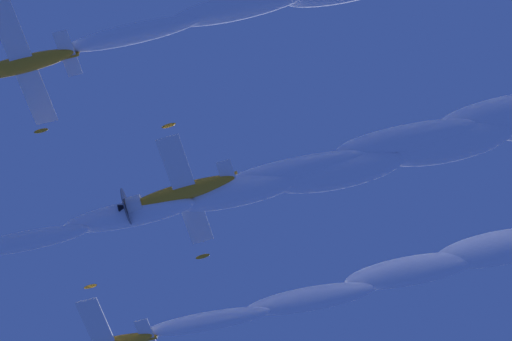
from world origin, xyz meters
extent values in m
ellipsoid|color=orange|center=(-12.96, -7.21, 58.49)|extent=(2.02, 6.69, 1.44)
cube|color=white|center=(-13.02, -7.41, 58.34)|extent=(8.26, 2.23, 2.16)
ellipsoid|color=orange|center=(-9.07, -7.86, 57.37)|extent=(0.39, 0.93, 0.32)
cube|color=white|center=(-13.25, -10.08, 58.64)|extent=(3.01, 1.20, 0.83)
cube|color=orange|center=(-13.14, -10.14, 59.13)|extent=(0.49, 1.16, 1.13)
ellipsoid|color=#1E232D|center=(-12.83, -6.91, 58.88)|extent=(0.99, 1.59, 0.83)
ellipsoid|color=orange|center=(1.80, -8.74, 57.77)|extent=(0.39, 0.93, 0.33)
cube|color=white|center=(5.52, -11.87, 57.10)|extent=(3.00, 1.20, 0.87)
cube|color=orange|center=(5.63, -11.93, 57.59)|extent=(0.50, 1.18, 1.14)
ellipsoid|color=orange|center=(-4.37, -15.78, 56.64)|extent=(2.19, 6.71, 1.88)
cylinder|color=white|center=(-4.06, -12.79, 56.35)|extent=(1.40, 1.12, 1.38)
cone|color=black|center=(-3.99, -12.15, 56.28)|extent=(0.70, 0.80, 0.68)
cylinder|color=#3F3F47|center=(-4.01, -12.30, 56.30)|extent=(2.83, 0.55, 2.86)
cube|color=white|center=(-4.44, -15.99, 56.51)|extent=(8.15, 2.22, 2.77)
ellipsoid|color=orange|center=(-8.32, -15.46, 57.73)|extent=(0.41, 0.94, 0.38)
ellipsoid|color=orange|center=(-0.57, -16.51, 55.28)|extent=(0.41, 0.94, 0.38)
cube|color=white|center=(-4.65, -18.63, 56.97)|extent=(2.98, 1.19, 1.07)
cube|color=orange|center=(-4.51, -18.67, 57.45)|extent=(0.57, 1.23, 1.18)
ellipsoid|color=#1E232D|center=(-4.21, -15.46, 57.00)|extent=(1.04, 1.62, 0.95)
ellipsoid|color=white|center=(-2.57, -5.69, 56.16)|extent=(2.11, 8.60, 1.73)
ellipsoid|color=white|center=(-3.32, -12.27, 56.62)|extent=(2.44, 8.66, 2.07)
ellipsoid|color=white|center=(-3.76, -18.62, 57.18)|extent=(2.78, 8.71, 2.40)
ellipsoid|color=white|center=(-4.26, -25.12, 57.33)|extent=(3.11, 8.77, 2.73)
ellipsoid|color=white|center=(-5.15, -31.86, 57.78)|extent=(3.45, 8.82, 3.07)
ellipsoid|color=white|center=(-13.86, -14.01, 58.99)|extent=(2.11, 8.60, 1.73)
ellipsoid|color=white|center=(-14.62, -20.49, 59.21)|extent=(2.44, 8.66, 2.07)
ellipsoid|color=white|center=(5.10, -15.82, 57.45)|extent=(2.11, 8.60, 1.73)
ellipsoid|color=white|center=(4.48, -22.60, 57.76)|extent=(2.44, 8.66, 2.07)
ellipsoid|color=white|center=(3.57, -29.21, 58.28)|extent=(2.78, 8.71, 2.40)
ellipsoid|color=white|center=(2.73, -35.12, 58.42)|extent=(3.11, 8.77, 2.73)
ellipsoid|color=white|center=(-4.88, -22.83, 57.18)|extent=(2.11, 8.60, 1.73)
ellipsoid|color=white|center=(-5.88, -29.49, 57.35)|extent=(2.44, 8.66, 2.07)
ellipsoid|color=white|center=(-6.60, -35.84, 57.84)|extent=(2.78, 8.71, 2.40)
camera|label=1|loc=(-25.78, -23.00, 1.96)|focal=68.39mm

